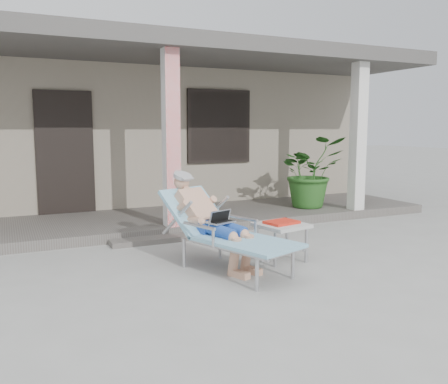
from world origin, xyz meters
name	(u,v)px	position (x,y,z in m)	size (l,w,h in m)	color
ground	(235,275)	(0.00, 0.00, 0.00)	(60.00, 60.00, 0.00)	#9E9E99
house	(110,126)	(0.00, 6.50, 1.67)	(10.40, 5.40, 3.30)	gray
porch_deck	(156,221)	(0.00, 3.00, 0.07)	(10.00, 2.00, 0.15)	#605B56
porch_overhang	(154,54)	(0.00, 2.95, 2.79)	(10.00, 2.30, 2.85)	silver
porch_step	(179,237)	(0.00, 1.85, 0.04)	(2.00, 0.30, 0.07)	#605B56
lounger	(218,206)	(-0.05, 0.36, 0.72)	(1.22, 1.86, 1.18)	#B7B7BC
side_table	(281,227)	(0.79, 0.31, 0.41)	(0.65, 0.65, 0.49)	#B6B6B1
potted_palm	(310,172)	(2.91, 2.74, 0.81)	(1.19, 1.03, 1.32)	#26591E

